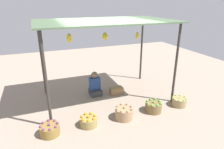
# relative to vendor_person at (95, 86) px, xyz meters

# --- Properties ---
(ground_plane) EXTENTS (14.00, 14.00, 0.00)m
(ground_plane) POSITION_rel_vendor_person_xyz_m (0.28, -0.32, -0.30)
(ground_plane) COLOR gray
(market_stall_structure) EXTENTS (3.88, 2.31, 2.40)m
(market_stall_structure) POSITION_rel_vendor_person_xyz_m (0.27, -0.32, 1.93)
(market_stall_structure) COLOR #38332D
(market_stall_structure) RESTS_ON ground
(vendor_person) EXTENTS (0.36, 0.44, 0.78)m
(vendor_person) POSITION_rel_vendor_person_xyz_m (0.00, 0.00, 0.00)
(vendor_person) COLOR #393C42
(vendor_person) RESTS_ON ground
(basket_purple_onions) EXTENTS (0.45, 0.45, 0.30)m
(basket_purple_onions) POSITION_rel_vendor_person_xyz_m (-1.58, -1.64, -0.17)
(basket_purple_onions) COLOR olive
(basket_purple_onions) RESTS_ON ground
(basket_oranges) EXTENTS (0.42, 0.42, 0.29)m
(basket_oranges) POSITION_rel_vendor_person_xyz_m (-0.65, -1.63, -0.17)
(basket_oranges) COLOR #9C874D
(basket_oranges) RESTS_ON ground
(basket_potatoes) EXTENTS (0.47, 0.47, 0.35)m
(basket_potatoes) POSITION_rel_vendor_person_xyz_m (0.29, -1.65, -0.15)
(basket_potatoes) COLOR #A5825D
(basket_potatoes) RESTS_ON ground
(basket_green_apples) EXTENTS (0.46, 0.46, 0.33)m
(basket_green_apples) POSITION_rel_vendor_person_xyz_m (1.20, -1.63, -0.16)
(basket_green_apples) COLOR olive
(basket_green_apples) RESTS_ON ground
(basket_limes) EXTENTS (0.42, 0.42, 0.28)m
(basket_limes) POSITION_rel_vendor_person_xyz_m (2.09, -1.63, -0.18)
(basket_limes) COLOR #9B8758
(basket_limes) RESTS_ON ground
(wooden_crate_near_vendor) EXTENTS (0.43, 0.26, 0.21)m
(wooden_crate_near_vendor) POSITION_rel_vendor_person_xyz_m (0.67, -0.21, -0.19)
(wooden_crate_near_vendor) COLOR #9C7950
(wooden_crate_near_vendor) RESTS_ON ground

